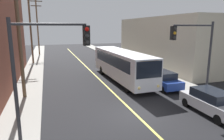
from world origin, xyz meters
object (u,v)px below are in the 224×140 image
object	(u,v)px
parked_car_blue	(163,79)
utility_pole_mid	(30,22)
city_bus	(121,64)
utility_pole_near	(18,23)
parked_car_silver	(211,101)
traffic_signal_left_corner	(47,57)
fire_hydrant	(173,78)
traffic_signal_right_corner	(195,46)
utility_pole_far	(37,24)

from	to	relation	value
parked_car_blue	utility_pole_mid	world-z (taller)	utility_pole_mid
city_bus	utility_pole_near	size ratio (longest dim) A/B	1.13
city_bus	utility_pole_mid	distance (m)	17.70
city_bus	parked_car_silver	world-z (taller)	city_bus
city_bus	parked_car_silver	distance (m)	10.50
city_bus	parked_car_blue	bearing A→B (deg)	-54.52
city_bus	parked_car_silver	bearing A→B (deg)	-75.23
traffic_signal_left_corner	fire_hydrant	xyz separation A→B (m)	(12.26, 7.25, -3.72)
utility_pole_mid	traffic_signal_left_corner	world-z (taller)	utility_pole_mid
traffic_signal_right_corner	parked_car_silver	bearing A→B (deg)	-101.48
utility_pole_far	fire_hydrant	distance (m)	31.07
traffic_signal_right_corner	traffic_signal_left_corner	bearing A→B (deg)	-166.17
utility_pole_mid	utility_pole_far	world-z (taller)	utility_pole_mid
fire_hydrant	parked_car_silver	bearing A→B (deg)	-105.27
traffic_signal_right_corner	fire_hydrant	world-z (taller)	traffic_signal_right_corner
utility_pole_mid	parked_car_silver	bearing A→B (deg)	-62.71
utility_pole_mid	fire_hydrant	size ratio (longest dim) A/B	13.75
utility_pole_near	parked_car_silver	bearing A→B (deg)	-29.69
parked_car_blue	utility_pole_mid	size ratio (longest dim) A/B	0.38
traffic_signal_right_corner	city_bus	bearing A→B (deg)	113.39
parked_car_silver	parked_car_blue	size ratio (longest dim) A/B	0.99
parked_car_silver	utility_pole_far	xyz separation A→B (m)	(-11.76, 34.54, 5.45)
utility_pole_near	utility_pole_far	size ratio (longest dim) A/B	0.96
parked_car_silver	fire_hydrant	size ratio (longest dim) A/B	5.24
city_bus	traffic_signal_right_corner	xyz separation A→B (m)	(3.21, -7.42, 2.49)
city_bus	parked_car_blue	xyz separation A→B (m)	(2.78, -3.91, -0.98)
utility_pole_mid	city_bus	bearing A→B (deg)	-55.09
traffic_signal_right_corner	parked_car_blue	bearing A→B (deg)	96.92
utility_pole_mid	traffic_signal_right_corner	xyz separation A→B (m)	(12.99, -21.43, -2.15)
utility_pole_near	utility_pole_mid	xyz separation A→B (m)	(-0.23, 17.15, 0.39)
traffic_signal_right_corner	utility_pole_near	bearing A→B (deg)	161.47
traffic_signal_left_corner	traffic_signal_right_corner	world-z (taller)	same
city_bus	parked_car_blue	distance (m)	4.89
parked_car_blue	city_bus	bearing A→B (deg)	125.48
traffic_signal_left_corner	fire_hydrant	world-z (taller)	traffic_signal_left_corner
city_bus	fire_hydrant	xyz separation A→B (m)	(4.65, -2.84, -1.23)
traffic_signal_left_corner	fire_hydrant	bearing A→B (deg)	30.59
parked_car_blue	traffic_signal_right_corner	xyz separation A→B (m)	(0.43, -3.52, 3.46)
parked_car_silver	traffic_signal_left_corner	bearing A→B (deg)	179.88
city_bus	traffic_signal_right_corner	bearing A→B (deg)	-66.61
utility_pole_near	fire_hydrant	xyz separation A→B (m)	(14.20, 0.31, -5.48)
parked_car_silver	utility_pole_mid	distance (m)	27.71
utility_pole_far	traffic_signal_left_corner	bearing A→B (deg)	-87.54
utility_pole_far	traffic_signal_left_corner	distance (m)	34.61
parked_car_blue	utility_pole_far	world-z (taller)	utility_pole_far
utility_pole_near	traffic_signal_left_corner	bearing A→B (deg)	-74.42
traffic_signal_right_corner	fire_hydrant	xyz separation A→B (m)	(1.44, 4.58, -3.72)
fire_hydrant	city_bus	bearing A→B (deg)	148.59
parked_car_blue	utility_pole_mid	bearing A→B (deg)	125.04
parked_car_silver	traffic_signal_right_corner	xyz separation A→B (m)	(0.55, 2.69, 3.46)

